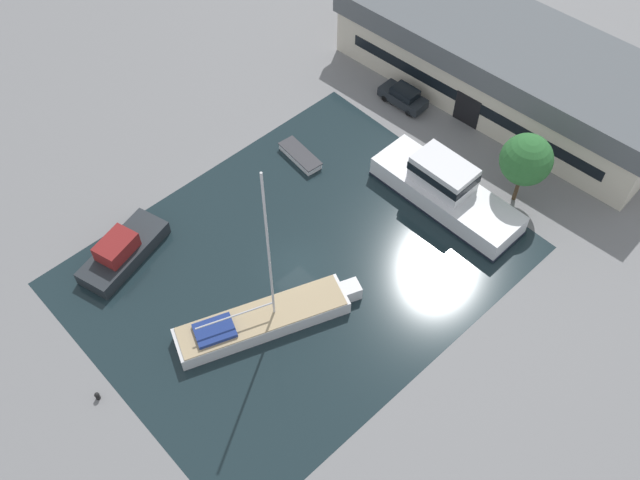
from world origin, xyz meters
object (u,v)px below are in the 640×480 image
quay_tree_near_building (526,160)px  sailboat_moored (264,319)px  small_dinghy (300,156)px  motor_cruiser (445,189)px  parked_car (403,96)px  warehouse_building (506,65)px  cabin_boat (122,251)px

quay_tree_near_building → sailboat_moored: (-4.55, -21.38, -3.61)m
sailboat_moored → small_dinghy: size_ratio=3.51×
motor_cruiser → small_dinghy: 12.05m
quay_tree_near_building → parked_car: bearing=172.7°
motor_cruiser → small_dinghy: motor_cruiser is taller
warehouse_building → motor_cruiser: warehouse_building is taller
small_dinghy → cabin_boat: size_ratio=0.55×
sailboat_moored → small_dinghy: sailboat_moored is taller
quay_tree_near_building → warehouse_building: bearing=133.4°
sailboat_moored → parked_car: bearing=131.6°
warehouse_building → quay_tree_near_building: 12.41m
parked_car → quay_tree_near_building: bearing=-100.4°
motor_cruiser → warehouse_building: bearing=19.4°
small_dinghy → warehouse_building: bearing=166.6°
parked_car → small_dinghy: 10.97m
sailboat_moored → cabin_boat: (-11.22, -3.81, 0.13)m
parked_car → motor_cruiser: bearing=-124.4°
parked_car → sailboat_moored: sailboat_moored is taller
motor_cruiser → small_dinghy: bearing=113.3°
sailboat_moored → motor_cruiser: (1.00, 17.16, 0.70)m
warehouse_building → quay_tree_near_building: (8.49, -8.97, 1.21)m
warehouse_building → small_dinghy: warehouse_building is taller
small_dinghy → quay_tree_near_building: bearing=127.2°
quay_tree_near_building → parked_car: (-13.30, 1.71, -3.46)m
cabin_boat → small_dinghy: bearing=69.2°
quay_tree_near_building → parked_car: 13.85m
parked_car → sailboat_moored: bearing=-162.3°
small_dinghy → cabin_boat: bearing=0.2°
motor_cruiser → cabin_boat: size_ratio=1.63×
cabin_boat → warehouse_building: bearing=61.8°
quay_tree_near_building → cabin_boat: quay_tree_near_building is taller
parked_car → motor_cruiser: motor_cruiser is taller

